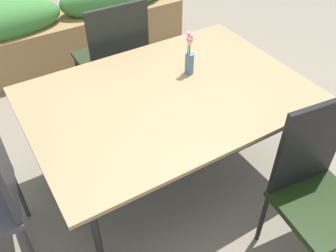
{
  "coord_description": "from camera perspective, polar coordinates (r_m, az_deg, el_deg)",
  "views": [
    {
      "loc": [
        -0.95,
        -1.43,
        2.03
      ],
      "look_at": [
        -0.02,
        0.09,
        0.48
      ],
      "focal_mm": 39.45,
      "sensor_mm": 36.0,
      "label": 1
    }
  ],
  "objects": [
    {
      "name": "ground_plane",
      "position": [
        2.66,
        1.43,
        -8.6
      ],
      "size": [
        12.0,
        12.0,
        0.0
      ],
      "primitive_type": "plane",
      "color": "#756B5B"
    },
    {
      "name": "dining_table",
      "position": [
        2.22,
        -0.0,
        4.19
      ],
      "size": [
        1.65,
        1.15,
        0.73
      ],
      "color": "#8C704C",
      "rests_on": "ground"
    },
    {
      "name": "chair_near_right",
      "position": [
        2.09,
        21.84,
        -8.35
      ],
      "size": [
        0.47,
        0.47,
        0.99
      ],
      "rotation": [
        0.0,
        0.0,
        3.02
      ],
      "color": "black",
      "rests_on": "ground"
    },
    {
      "name": "chair_far_side",
      "position": [
        2.94,
        -8.35,
        10.87
      ],
      "size": [
        0.49,
        0.49,
        1.01
      ],
      "rotation": [
        0.0,
        0.0,
        -0.02
      ],
      "color": "black",
      "rests_on": "ground"
    },
    {
      "name": "flower_vase",
      "position": [
        2.32,
        3.34,
        10.69
      ],
      "size": [
        0.06,
        0.06,
        0.29
      ],
      "color": "slate",
      "rests_on": "dining_table"
    },
    {
      "name": "planter_box",
      "position": [
        3.88,
        -15.64,
        14.37
      ],
      "size": [
        2.49,
        0.45,
        0.78
      ],
      "color": "olive",
      "rests_on": "ground"
    }
  ]
}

